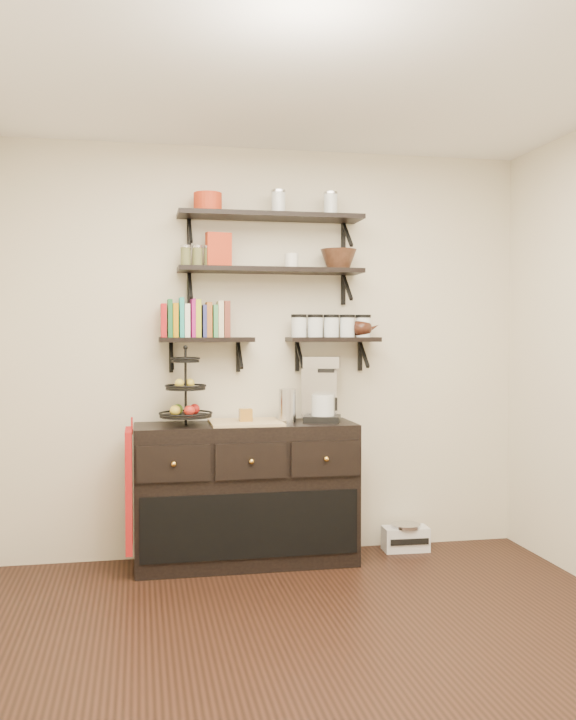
% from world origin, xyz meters
% --- Properties ---
extents(floor, '(3.50, 3.50, 0.00)m').
position_xyz_m(floor, '(0.00, 0.00, 0.00)').
color(floor, black).
rests_on(floor, ground).
extents(ceiling, '(3.50, 3.50, 0.02)m').
position_xyz_m(ceiling, '(0.00, 0.00, 2.70)').
color(ceiling, white).
rests_on(ceiling, back_wall).
extents(back_wall, '(3.50, 0.02, 2.70)m').
position_xyz_m(back_wall, '(0.00, 1.75, 1.35)').
color(back_wall, beige).
rests_on(back_wall, ground).
extents(shelf_top, '(1.20, 0.27, 0.23)m').
position_xyz_m(shelf_top, '(0.00, 1.62, 2.23)').
color(shelf_top, black).
rests_on(shelf_top, back_wall).
extents(shelf_mid, '(1.20, 0.27, 0.23)m').
position_xyz_m(shelf_mid, '(0.00, 1.62, 1.88)').
color(shelf_mid, black).
rests_on(shelf_mid, back_wall).
extents(shelf_low_left, '(0.60, 0.25, 0.23)m').
position_xyz_m(shelf_low_left, '(-0.42, 1.63, 1.43)').
color(shelf_low_left, black).
rests_on(shelf_low_left, back_wall).
extents(shelf_low_right, '(0.60, 0.25, 0.23)m').
position_xyz_m(shelf_low_right, '(0.42, 1.63, 1.43)').
color(shelf_low_right, black).
rests_on(shelf_low_right, back_wall).
extents(cookbooks, '(0.43, 0.15, 0.26)m').
position_xyz_m(cookbooks, '(-0.47, 1.63, 1.57)').
color(cookbooks, '#AA171B').
rests_on(cookbooks, shelf_low_left).
extents(glass_canisters, '(0.54, 0.10, 0.13)m').
position_xyz_m(glass_canisters, '(0.41, 1.63, 1.51)').
color(glass_canisters, silver).
rests_on(glass_canisters, shelf_low_right).
extents(sideboard, '(1.40, 0.50, 0.92)m').
position_xyz_m(sideboard, '(-0.18, 1.51, 0.45)').
color(sideboard, black).
rests_on(sideboard, floor).
extents(fruit_stand, '(0.32, 0.32, 0.48)m').
position_xyz_m(fruit_stand, '(-0.56, 1.52, 1.07)').
color(fruit_stand, black).
rests_on(fruit_stand, sideboard).
extents(candle, '(0.08, 0.08, 0.08)m').
position_xyz_m(candle, '(-0.18, 1.51, 0.96)').
color(candle, '#966422').
rests_on(candle, sideboard).
extents(coffee_maker, '(0.28, 0.28, 0.43)m').
position_xyz_m(coffee_maker, '(0.32, 1.54, 1.10)').
color(coffee_maker, black).
rests_on(coffee_maker, sideboard).
extents(thermal_carafe, '(0.11, 0.11, 0.22)m').
position_xyz_m(thermal_carafe, '(0.09, 1.49, 1.01)').
color(thermal_carafe, silver).
rests_on(thermal_carafe, sideboard).
extents(apron, '(0.04, 0.32, 0.74)m').
position_xyz_m(apron, '(-0.91, 1.41, 0.53)').
color(apron, maroon).
rests_on(apron, sideboard).
extents(radio, '(0.31, 0.21, 0.18)m').
position_xyz_m(radio, '(0.92, 1.59, 0.09)').
color(radio, silver).
rests_on(radio, floor).
extents(recipe_box, '(0.17, 0.09, 0.22)m').
position_xyz_m(recipe_box, '(-0.34, 1.61, 2.01)').
color(recipe_box, '#B52F14').
rests_on(recipe_box, shelf_mid).
extents(walnut_bowl, '(0.24, 0.24, 0.13)m').
position_xyz_m(walnut_bowl, '(0.45, 1.61, 1.96)').
color(walnut_bowl, black).
rests_on(walnut_bowl, shelf_mid).
extents(ramekins, '(0.09, 0.09, 0.10)m').
position_xyz_m(ramekins, '(0.14, 1.61, 1.95)').
color(ramekins, white).
rests_on(ramekins, shelf_mid).
extents(teapot, '(0.22, 0.18, 0.14)m').
position_xyz_m(teapot, '(0.62, 1.63, 1.52)').
color(teapot, '#32170F').
rests_on(teapot, shelf_low_right).
extents(red_pot, '(0.18, 0.18, 0.12)m').
position_xyz_m(red_pot, '(-0.41, 1.61, 2.31)').
color(red_pot, '#B52F14').
rests_on(red_pot, shelf_top).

